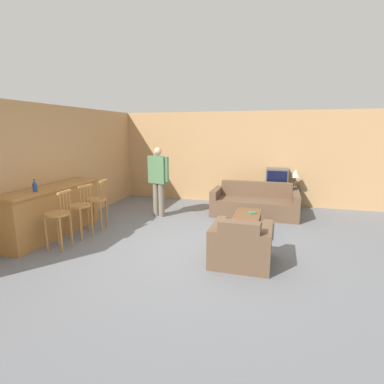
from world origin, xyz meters
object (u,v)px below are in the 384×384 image
at_px(bar_chair_far, 97,202).
at_px(table_lamp, 296,174).
at_px(bar_chair_mid, 81,209).
at_px(couch_far, 255,204).
at_px(book_on_table, 252,213).
at_px(armchair_near, 241,246).
at_px(tv_unit, 276,197).
at_px(bar_chair_near, 59,218).
at_px(tv, 277,177).
at_px(person_by_window, 158,178).
at_px(coffee_table, 247,218).
at_px(bottle, 35,186).

height_order(bar_chair_far, table_lamp, table_lamp).
height_order(bar_chair_mid, couch_far, bar_chair_mid).
distance_m(book_on_table, table_lamp, 2.54).
bearing_deg(armchair_near, couch_far, 90.45).
bearing_deg(tv_unit, book_on_table, -100.75).
relative_size(bar_chair_near, bar_chair_far, 1.00).
relative_size(bar_chair_mid, book_on_table, 5.18).
height_order(bar_chair_near, book_on_table, bar_chair_near).
xyz_separation_m(bar_chair_mid, tv_unit, (3.63, 3.49, -0.27)).
height_order(tv_unit, tv, tv).
bearing_deg(bar_chair_far, table_lamp, 35.48).
distance_m(tv, table_lamp, 0.48).
bearing_deg(book_on_table, person_by_window, 164.39).
distance_m(table_lamp, person_by_window, 3.62).
relative_size(armchair_near, tv_unit, 0.76).
height_order(bar_chair_near, coffee_table, bar_chair_near).
height_order(coffee_table, tv, tv).
distance_m(tv_unit, table_lamp, 0.80).
relative_size(tv_unit, person_by_window, 0.73).
bearing_deg(couch_far, bar_chair_mid, -140.93).
xyz_separation_m(coffee_table, bottle, (-3.63, -1.55, 0.73)).
relative_size(bottle, table_lamp, 0.47).
bearing_deg(bar_chair_mid, bottle, -134.72).
xyz_separation_m(armchair_near, tv_unit, (0.47, 3.82, 0.01)).
distance_m(bar_chair_mid, tv_unit, 5.04).
xyz_separation_m(bar_chair_near, couch_far, (3.14, 3.16, -0.29)).
xyz_separation_m(tv_unit, person_by_window, (-2.75, -1.67, 0.65)).
height_order(coffee_table, tv_unit, tv_unit).
xyz_separation_m(bar_chair_near, armchair_near, (3.16, 0.29, -0.28)).
bearing_deg(bar_chair_far, bar_chair_mid, -90.00).
distance_m(bar_chair_mid, person_by_window, 2.06).
xyz_separation_m(couch_far, table_lamp, (0.96, 0.94, 0.66)).
xyz_separation_m(coffee_table, tv_unit, (0.52, 2.47, -0.06)).
distance_m(bar_chair_mid, bottle, 0.91).
bearing_deg(couch_far, table_lamp, 44.46).
distance_m(bar_chair_near, bottle, 0.75).
height_order(bar_chair_far, tv_unit, bar_chair_far).
height_order(bar_chair_mid, tv_unit, bar_chair_mid).
relative_size(bar_chair_far, tv_unit, 0.87).
bearing_deg(couch_far, coffee_table, -91.08).
height_order(bar_chair_near, tv, tv).
bearing_deg(tv_unit, coffee_table, -102.01).
bearing_deg(bar_chair_near, coffee_table, 27.75).
bearing_deg(tv, coffee_table, -102.02).
distance_m(armchair_near, tv_unit, 3.85).
bearing_deg(person_by_window, book_on_table, -15.61).
bearing_deg(coffee_table, person_by_window, 160.34).
relative_size(couch_far, coffee_table, 1.89).
bearing_deg(tv, bar_chair_near, -131.55).
xyz_separation_m(couch_far, book_on_table, (0.06, -1.37, 0.15)).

